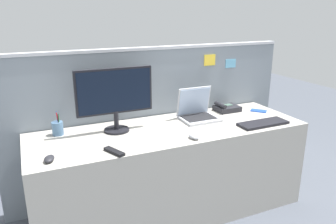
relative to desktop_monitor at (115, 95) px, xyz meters
name	(u,v)px	position (x,y,z in m)	size (l,w,h in m)	color
ground_plane	(170,209)	(0.40, -0.13, -1.01)	(10.00, 10.00, 0.00)	#4C515B
desk	(171,171)	(0.40, -0.13, -0.65)	(2.15, 0.70, 0.73)	#ADA89E
cubicle_divider	(152,122)	(0.40, 0.26, -0.35)	(2.54, 0.07, 1.32)	gray
desktop_monitor	(115,95)	(0.00, 0.00, 0.00)	(0.58, 0.19, 0.48)	black
laptop	(197,111)	(0.70, 0.00, -0.22)	(0.30, 0.26, 0.26)	#B2B5BC
desk_phone	(226,108)	(1.05, 0.09, -0.26)	(0.21, 0.17, 0.08)	#232328
keyboard_main	(263,123)	(1.11, -0.35, -0.27)	(0.42, 0.15, 0.02)	black
computer_mouse_right_hand	(49,159)	(-0.52, -0.35, -0.27)	(0.06, 0.10, 0.03)	#232328
computer_mouse_left_hand	(194,137)	(0.46, -0.39, -0.27)	(0.06, 0.10, 0.03)	#9EA0A8
pen_cup	(58,128)	(-0.42, 0.09, -0.23)	(0.08, 0.08, 0.17)	#4C7093
cell_phone_blue_case	(259,111)	(1.32, -0.04, -0.28)	(0.07, 0.14, 0.01)	blue
tv_remote	(114,152)	(-0.12, -0.39, -0.27)	(0.04, 0.17, 0.02)	black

